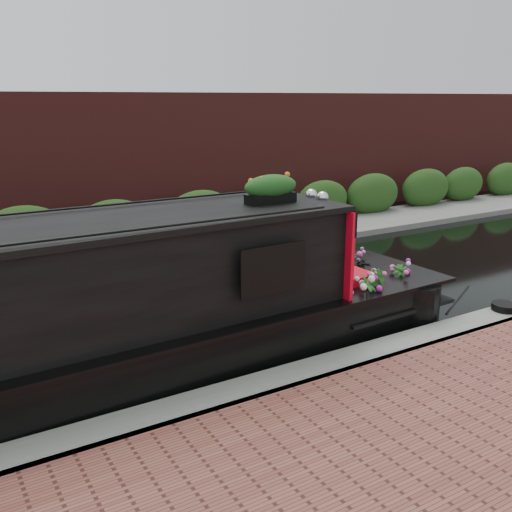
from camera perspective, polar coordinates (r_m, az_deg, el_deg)
ground at (r=10.74m, az=-4.82°, el=-5.49°), size 80.00×80.00×0.00m
near_bank_coping at (r=8.17m, az=5.77°, el=-12.64°), size 40.00×0.60×0.50m
far_bank_path at (r=14.45m, az=-12.23°, el=-0.25°), size 40.00×2.40×0.34m
far_hedge at (r=15.28m, az=-13.33°, el=0.54°), size 40.00×1.10×2.80m
far_brick_wall at (r=17.24m, az=-15.50°, el=2.08°), size 40.00×1.00×8.00m
narrowboat at (r=7.86m, az=-20.98°, el=-7.68°), size 12.78×2.60×2.98m
rope_fender at (r=11.25m, az=15.54°, el=-4.14°), size 0.33×0.36×0.33m
coiled_mooring_rope at (r=10.94m, az=23.60°, el=-4.68°), size 0.44×0.44×0.12m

